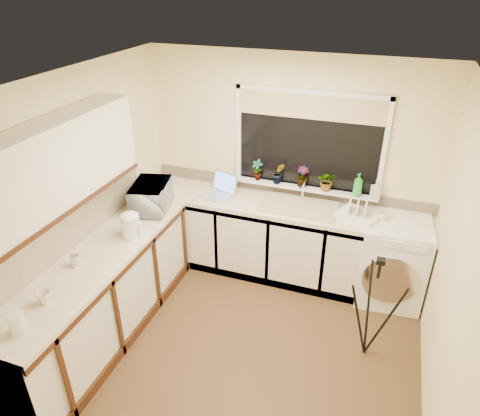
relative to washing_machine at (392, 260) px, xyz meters
name	(u,v)px	position (x,y,z in m)	size (l,w,h in m)	color
floor	(244,343)	(-1.23, -1.19, -0.46)	(3.20, 3.20, 0.00)	#513820
ceiling	(246,85)	(-1.23, -1.19, 1.99)	(3.20, 3.20, 0.00)	white
wall_back	(289,167)	(-1.23, 0.31, 0.76)	(3.20, 3.20, 0.00)	beige
wall_front	(156,374)	(-1.23, -2.69, 0.76)	(3.20, 3.20, 0.00)	beige
wall_left	(83,204)	(-2.83, -1.19, 0.76)	(3.00, 3.00, 0.00)	beige
wall_right	(455,274)	(0.37, -1.19, 0.76)	(3.00, 3.00, 0.00)	beige
base_cabinet_back	(252,236)	(-1.56, 0.01, -0.03)	(2.55, 0.60, 0.86)	silver
base_cabinet_left	(104,298)	(-2.53, -1.49, -0.03)	(0.54, 2.40, 0.86)	silver
worktop_back	(280,206)	(-1.23, 0.01, 0.42)	(3.20, 0.60, 0.04)	beige
worktop_left	(96,259)	(-2.53, -1.49, 0.42)	(0.60, 2.40, 0.04)	beige
upper_cabinet	(51,168)	(-2.67, -1.64, 1.34)	(0.28, 1.90, 0.70)	silver
splashback_left	(65,230)	(-2.82, -1.49, 0.66)	(0.02, 2.40, 0.45)	beige
splashback_back	(287,188)	(-1.23, 0.30, 0.51)	(3.20, 0.02, 0.14)	beige
window_glass	(308,141)	(-1.03, 0.30, 1.09)	(1.50, 0.02, 1.00)	black
window_blind	(311,107)	(-1.03, 0.27, 1.46)	(1.50, 0.02, 0.25)	tan
windowsill	(304,187)	(-1.03, 0.24, 0.57)	(1.60, 0.14, 0.03)	white
sink	(299,206)	(-1.03, 0.01, 0.45)	(0.82, 0.46, 0.03)	tan
faucet	(303,190)	(-1.03, 0.19, 0.56)	(0.03, 0.03, 0.24)	silver
washing_machine	(392,260)	(0.00, 0.00, 0.00)	(0.65, 0.63, 0.92)	white
laptop	(220,190)	(-1.94, 0.02, 0.50)	(0.41, 0.40, 0.24)	#ADACB5
kettle	(131,227)	(-2.40, -1.09, 0.55)	(0.18, 0.18, 0.23)	silver
dish_rack	(359,216)	(-0.40, -0.01, 0.47)	(0.40, 0.30, 0.06)	#EEE9CE
tripod	(372,309)	(-0.14, -0.92, 0.07)	(0.51, 0.51, 1.06)	black
glass_jug	(17,323)	(-2.48, -2.45, 0.52)	(0.11, 0.11, 0.17)	silver
steel_jar	(75,261)	(-2.61, -1.66, 0.49)	(0.08, 0.08, 0.11)	silver
microwave	(151,196)	(-2.50, -0.52, 0.58)	(0.52, 0.35, 0.29)	silver
plant_a	(257,170)	(-1.57, 0.23, 0.71)	(0.13, 0.09, 0.24)	#999999
plant_b	(278,173)	(-1.32, 0.22, 0.71)	(0.13, 0.11, 0.24)	#999999
plant_c	(302,177)	(-1.05, 0.24, 0.70)	(0.13, 0.13, 0.23)	#999999
plant_d	(327,181)	(-0.78, 0.22, 0.70)	(0.20, 0.17, 0.22)	#999999
soap_bottle_green	(358,185)	(-0.46, 0.20, 0.71)	(0.10, 0.10, 0.25)	green
soap_bottle_clear	(376,189)	(-0.28, 0.23, 0.68)	(0.09, 0.09, 0.19)	#999999
cup_back	(383,217)	(-0.17, 0.02, 0.48)	(0.12, 0.12, 0.09)	silver
cup_left	(44,298)	(-2.52, -2.13, 0.49)	(0.11, 0.11, 0.10)	beige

